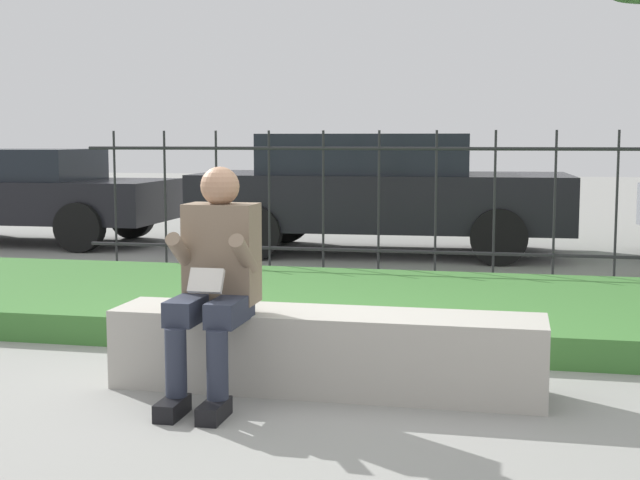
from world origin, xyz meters
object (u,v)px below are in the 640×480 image
object	(u,v)px
person_seated_reader	(215,274)
stone_bench	(326,356)
car_parked_left	(19,192)
car_parked_center	(378,190)

from	to	relation	value
person_seated_reader	stone_bench	bearing A→B (deg)	26.16
stone_bench	car_parked_left	bearing A→B (deg)	132.00
car_parked_center	car_parked_left	world-z (taller)	car_parked_center
stone_bench	person_seated_reader	world-z (taller)	person_seated_reader
person_seated_reader	car_parked_center	distance (m)	6.33
car_parked_center	car_parked_left	size ratio (longest dim) A/B	1.14
stone_bench	person_seated_reader	size ratio (longest dim) A/B	1.92
person_seated_reader	car_parked_center	xyz separation A→B (m)	(-0.07, 6.33, 0.10)
car_parked_left	stone_bench	bearing A→B (deg)	-49.10
car_parked_center	car_parked_left	bearing A→B (deg)	176.88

